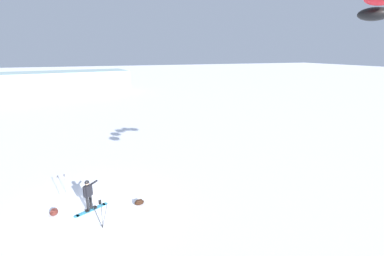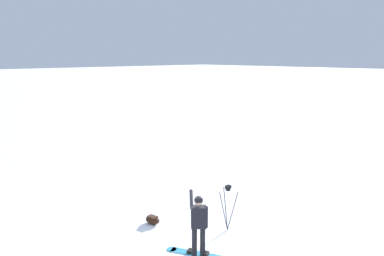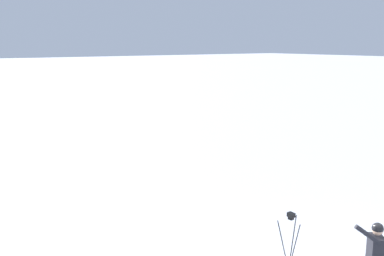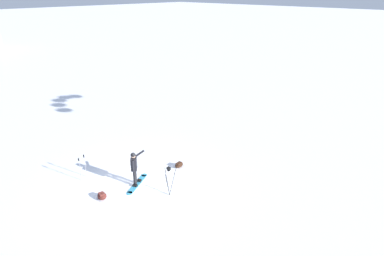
{
  "view_description": "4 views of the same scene",
  "coord_description": "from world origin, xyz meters",
  "px_view_note": "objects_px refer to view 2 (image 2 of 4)",
  "views": [
    {
      "loc": [
        0.6,
        -13.29,
        7.87
      ],
      "look_at": [
        4.15,
        -3.67,
        4.95
      ],
      "focal_mm": 25.08,
      "sensor_mm": 36.0,
      "label": 1
    },
    {
      "loc": [
        -7.17,
        6.82,
        5.28
      ],
      "look_at": [
        2.09,
        -1.93,
        2.94
      ],
      "focal_mm": 37.3,
      "sensor_mm": 36.0,
      "label": 2
    },
    {
      "loc": [
        7.49,
        4.29,
        5.2
      ],
      "look_at": [
        2.71,
        -2.45,
        3.54
      ],
      "focal_mm": 39.97,
      "sensor_mm": 36.0,
      "label": 3
    },
    {
      "loc": [
        -7.16,
        -10.42,
        8.42
      ],
      "look_at": [
        1.91,
        -1.78,
        2.76
      ],
      "focal_mm": 29.07,
      "sensor_mm": 36.0,
      "label": 4
    }
  ],
  "objects_px": {
    "snowboarder": "(199,220)",
    "camera_tripod": "(228,198)",
    "gear_bag_large": "(153,220)",
    "snowboard": "(198,254)"
  },
  "relations": [
    {
      "from": "snowboard",
      "to": "snowboarder",
      "type": "bearing_deg",
      "value": 146.53
    },
    {
      "from": "camera_tripod",
      "to": "gear_bag_large",
      "type": "bearing_deg",
      "value": 35.59
    },
    {
      "from": "snowboard",
      "to": "camera_tripod",
      "type": "relative_size",
      "value": 1.17
    },
    {
      "from": "snowboard",
      "to": "gear_bag_large",
      "type": "height_order",
      "value": "gear_bag_large"
    },
    {
      "from": "snowboarder",
      "to": "gear_bag_large",
      "type": "xyz_separation_m",
      "value": [
        2.47,
        -0.37,
        -0.89
      ]
    },
    {
      "from": "snowboarder",
      "to": "camera_tripod",
      "type": "relative_size",
      "value": 1.19
    },
    {
      "from": "gear_bag_large",
      "to": "snowboard",
      "type": "bearing_deg",
      "value": 172.02
    },
    {
      "from": "snowboarder",
      "to": "camera_tripod",
      "type": "height_order",
      "value": "snowboarder"
    },
    {
      "from": "snowboarder",
      "to": "snowboard",
      "type": "bearing_deg",
      "value": -33.47
    },
    {
      "from": "gear_bag_large",
      "to": "camera_tripod",
      "type": "distance_m",
      "value": 2.53
    }
  ]
}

